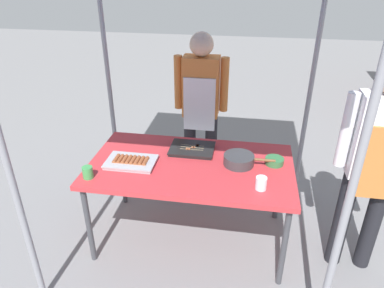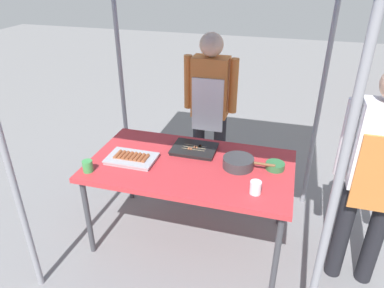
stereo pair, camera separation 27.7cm
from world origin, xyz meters
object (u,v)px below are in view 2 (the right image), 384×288
Objects in this scene: tray_meat_skewers at (194,149)px; drink_cup_by_wok at (88,166)px; customer_nearby at (378,167)px; tray_grilled_sausages at (132,158)px; condiment_bowl at (275,166)px; cooking_wok at (239,162)px; stall_table at (190,169)px; drink_cup_near_edge at (256,187)px; vendor_woman at (210,102)px.

tray_meat_skewers is 4.05× the size of drink_cup_by_wok.
tray_meat_skewers is 1.37m from customer_nearby.
tray_grilled_sausages is 1.13m from condiment_bowl.
drink_cup_by_wok reaches higher than cooking_wok.
stall_table is at bearing -170.69° from condiment_bowl.
tray_meat_skewers is 0.43m from cooking_wok.
drink_cup_near_edge is 1.25m from vendor_woman.
stall_table is 0.66m from condiment_bowl.
condiment_bowl is at bearing 9.59° from tray_grilled_sausages.
drink_cup_near_edge is (0.57, -0.47, 0.03)m from tray_meat_skewers.
stall_table is 0.99× the size of vendor_woman.
tray_meat_skewers reaches higher than stall_table.
condiment_bowl is (0.65, 0.11, 0.08)m from stall_table.
cooking_wok is 0.95m from customer_nearby.
stall_table is 0.61m from drink_cup_near_edge.
cooking_wok is 1.15m from drink_cup_by_wok.
customer_nearby reaches higher than stall_table.
vendor_woman is at bearing 133.30° from condiment_bowl.
condiment_bowl is 1.02m from vendor_woman.
tray_grilled_sausages is (-0.46, -0.08, 0.07)m from stall_table.
stall_table is at bearing 176.30° from customer_nearby.
customer_nearby is (0.65, -0.19, 0.21)m from condiment_bowl.
tray_grilled_sausages reaches higher than stall_table.
stall_table is 0.96× the size of customer_nearby.
vendor_woman is at bearing 65.54° from tray_grilled_sausages.
drink_cup_near_edge is (-0.11, -0.36, 0.02)m from condiment_bowl.
drink_cup_near_edge reaches higher than condiment_bowl.
drink_cup_near_edge is at bearing 2.96° from drink_cup_by_wok.
tray_meat_skewers is at bearing 140.53° from drink_cup_near_edge.
vendor_woman is at bearing 60.05° from drink_cup_by_wok.
stall_table is at bearing 24.18° from drink_cup_by_wok.
tray_grilled_sausages is 1.77m from customer_nearby.
cooking_wok reaches higher than tray_meat_skewers.
stall_table is 17.63× the size of drink_cup_by_wok.
stall_table is 0.79m from drink_cup_by_wok.
drink_cup_by_wok reaches higher than stall_table.
drink_cup_by_wok is at bearing -155.82° from stall_table.
condiment_bowl is at bearing 163.63° from customer_nearby.
condiment_bowl reaches higher than stall_table.
condiment_bowl is 1.55× the size of drink_cup_near_edge.
vendor_woman is at bearing 93.06° from stall_table.
stall_table is 4.36× the size of tray_meat_skewers.
condiment_bowl is (0.67, -0.10, 0.01)m from tray_meat_skewers.
customer_nearby is (1.34, -0.92, 0.03)m from vendor_woman.
tray_grilled_sausages is 4.14× the size of drink_cup_near_edge.
customer_nearby is at bearing -12.55° from tray_meat_skewers.
cooking_wok reaches higher than stall_table.
drink_cup_by_wok is (-0.25, -0.24, 0.02)m from tray_grilled_sausages.
condiment_bowl is 1.60× the size of drink_cup_by_wok.
stall_table is 1.33m from customer_nearby.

